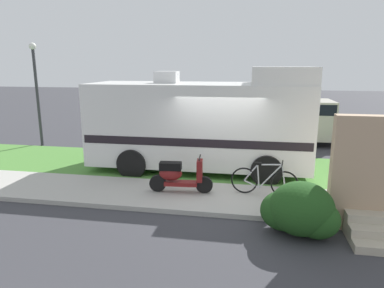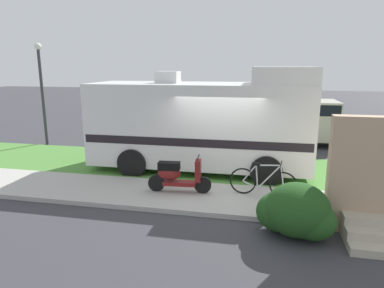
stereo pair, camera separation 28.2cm
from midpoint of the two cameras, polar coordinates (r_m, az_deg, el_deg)
name	(u,v)px [view 1 (the left image)]	position (r m, az deg, el deg)	size (l,w,h in m)	color
ground_plane	(218,185)	(9.95, 3.48, -6.76)	(80.00, 80.00, 0.00)	#38383D
sidewalk	(213,198)	(8.82, 2.55, -8.99)	(24.00, 2.00, 0.12)	#ADAAA3
grass_strip	(223,168)	(11.35, 4.39, -4.04)	(24.00, 3.40, 0.08)	#4C8438
motorhome_rv	(202,123)	(10.86, 1.00, 3.53)	(6.84, 2.52, 3.31)	silver
scooter	(178,175)	(8.91, -3.18, -5.22)	(1.66, 0.50, 0.97)	black
bicycle	(264,181)	(8.87, 11.00, -6.03)	(1.68, 0.52, 0.90)	black
pickup_truck_near	(323,121)	(15.73, 20.44, 3.56)	(5.65, 2.20, 1.90)	#B7B29E
pickup_truck_far	(168,109)	(19.37, -4.45, 5.89)	(5.87, 2.56, 1.84)	silver
porch_steps	(383,188)	(7.81, 28.32, -6.44)	(2.00, 1.26, 2.40)	#B2A893
bush_by_porch	(300,211)	(7.25, 16.45, -10.65)	(1.54, 1.15, 1.09)	#1E4719
bottle_green	(379,201)	(9.18, 27.94, -8.45)	(0.07, 0.07, 0.28)	#19722D
street_lamp_post	(36,85)	(15.75, -24.94, 8.95)	(0.28, 0.28, 4.24)	#333338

